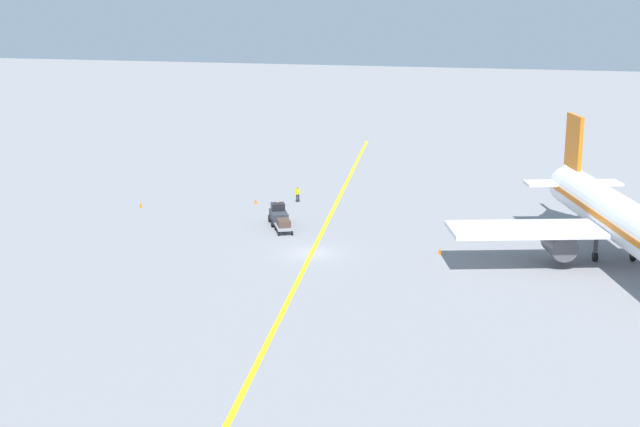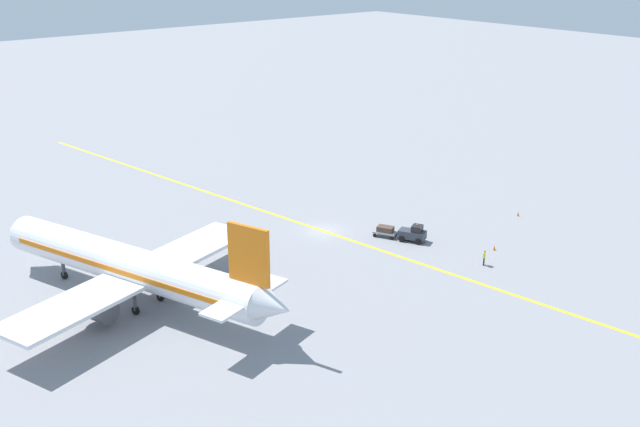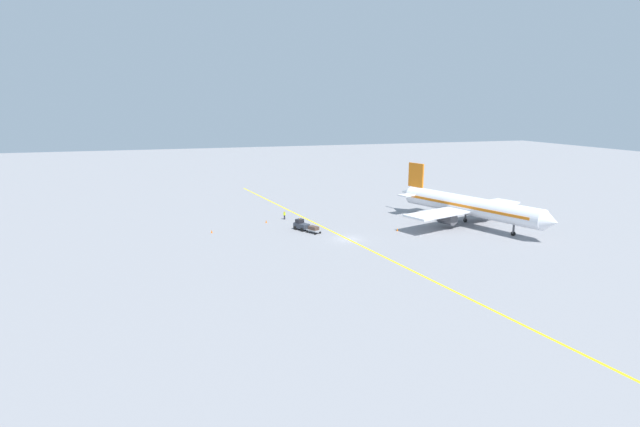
{
  "view_description": "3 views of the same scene",
  "coord_description": "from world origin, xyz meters",
  "px_view_note": "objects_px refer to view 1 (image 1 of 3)",
  "views": [
    {
      "loc": [
        -19.99,
        70.33,
        21.6
      ],
      "look_at": [
        -1.47,
        2.67,
        4.24
      ],
      "focal_mm": 50.0,
      "sensor_mm": 36.0,
      "label": 1
    },
    {
      "loc": [
        -52.23,
        -62.32,
        32.15
      ],
      "look_at": [
        -3.04,
        -3.05,
        3.77
      ],
      "focal_mm": 42.0,
      "sensor_mm": 36.0,
      "label": 2
    },
    {
      "loc": [
        29.52,
        76.85,
        22.2
      ],
      "look_at": [
        4.37,
        -2.01,
        4.37
      ],
      "focal_mm": 28.0,
      "sensor_mm": 36.0,
      "label": 3
    }
  ],
  "objects_px": {
    "ground_crew_worker": "(298,194)",
    "traffic_cone_near_nose": "(256,201)",
    "traffic_cone_by_wingtip": "(141,205)",
    "baggage_cart_trailing": "(284,225)",
    "baggage_tug_dark": "(279,215)",
    "airplane_at_gate": "(624,223)",
    "traffic_cone_mid_apron": "(440,251)"
  },
  "relations": [
    {
      "from": "traffic_cone_mid_apron",
      "to": "ground_crew_worker",
      "type": "bearing_deg",
      "value": -41.87
    },
    {
      "from": "traffic_cone_near_nose",
      "to": "traffic_cone_by_wingtip",
      "type": "bearing_deg",
      "value": 24.15
    },
    {
      "from": "traffic_cone_by_wingtip",
      "to": "baggage_tug_dark",
      "type": "bearing_deg",
      "value": 170.62
    },
    {
      "from": "baggage_tug_dark",
      "to": "ground_crew_worker",
      "type": "relative_size",
      "value": 2.0
    },
    {
      "from": "airplane_at_gate",
      "to": "traffic_cone_near_nose",
      "type": "height_order",
      "value": "airplane_at_gate"
    },
    {
      "from": "baggage_cart_trailing",
      "to": "ground_crew_worker",
      "type": "height_order",
      "value": "ground_crew_worker"
    },
    {
      "from": "ground_crew_worker",
      "to": "traffic_cone_near_nose",
      "type": "bearing_deg",
      "value": 24.02
    },
    {
      "from": "traffic_cone_mid_apron",
      "to": "traffic_cone_by_wingtip",
      "type": "distance_m",
      "value": 33.52
    },
    {
      "from": "airplane_at_gate",
      "to": "traffic_cone_mid_apron",
      "type": "bearing_deg",
      "value": 1.13
    },
    {
      "from": "baggage_cart_trailing",
      "to": "baggage_tug_dark",
      "type": "bearing_deg",
      "value": -63.94
    },
    {
      "from": "airplane_at_gate",
      "to": "traffic_cone_by_wingtip",
      "type": "relative_size",
      "value": 63.07
    },
    {
      "from": "ground_crew_worker",
      "to": "traffic_cone_mid_apron",
      "type": "relative_size",
      "value": 3.05
    },
    {
      "from": "traffic_cone_near_nose",
      "to": "ground_crew_worker",
      "type": "bearing_deg",
      "value": -155.98
    },
    {
      "from": "ground_crew_worker",
      "to": "traffic_cone_mid_apron",
      "type": "distance_m",
      "value": 23.26
    },
    {
      "from": "airplane_at_gate",
      "to": "traffic_cone_mid_apron",
      "type": "height_order",
      "value": "airplane_at_gate"
    },
    {
      "from": "baggage_tug_dark",
      "to": "baggage_cart_trailing",
      "type": "height_order",
      "value": "baggage_tug_dark"
    },
    {
      "from": "airplane_at_gate",
      "to": "ground_crew_worker",
      "type": "distance_m",
      "value": 35.57
    },
    {
      "from": "baggage_tug_dark",
      "to": "traffic_cone_mid_apron",
      "type": "bearing_deg",
      "value": 159.45
    },
    {
      "from": "baggage_tug_dark",
      "to": "traffic_cone_by_wingtip",
      "type": "xyz_separation_m",
      "value": [
        15.92,
        -2.63,
        -0.63
      ]
    },
    {
      "from": "ground_crew_worker",
      "to": "baggage_cart_trailing",
      "type": "bearing_deg",
      "value": 100.72
    },
    {
      "from": "traffic_cone_by_wingtip",
      "to": "baggage_cart_trailing",
      "type": "bearing_deg",
      "value": 162.15
    },
    {
      "from": "airplane_at_gate",
      "to": "baggage_tug_dark",
      "type": "distance_m",
      "value": 31.81
    },
    {
      "from": "baggage_tug_dark",
      "to": "traffic_cone_mid_apron",
      "type": "height_order",
      "value": "baggage_tug_dark"
    },
    {
      "from": "traffic_cone_near_nose",
      "to": "baggage_cart_trailing",
      "type": "bearing_deg",
      "value": 121.55
    },
    {
      "from": "baggage_cart_trailing",
      "to": "traffic_cone_mid_apron",
      "type": "bearing_deg",
      "value": 167.96
    },
    {
      "from": "baggage_tug_dark",
      "to": "baggage_cart_trailing",
      "type": "distance_m",
      "value": 3.3
    },
    {
      "from": "traffic_cone_by_wingtip",
      "to": "traffic_cone_near_nose",
      "type": "bearing_deg",
      "value": -155.85
    },
    {
      "from": "baggage_tug_dark",
      "to": "traffic_cone_mid_apron",
      "type": "distance_m",
      "value": 17.56
    },
    {
      "from": "baggage_cart_trailing",
      "to": "traffic_cone_mid_apron",
      "type": "distance_m",
      "value": 15.33
    },
    {
      "from": "traffic_cone_by_wingtip",
      "to": "traffic_cone_mid_apron",
      "type": "bearing_deg",
      "value": 164.8
    },
    {
      "from": "traffic_cone_near_nose",
      "to": "traffic_cone_by_wingtip",
      "type": "xyz_separation_m",
      "value": [
        10.92,
        4.9,
        0.0
      ]
    },
    {
      "from": "traffic_cone_near_nose",
      "to": "traffic_cone_mid_apron",
      "type": "bearing_deg",
      "value": 147.42
    }
  ]
}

